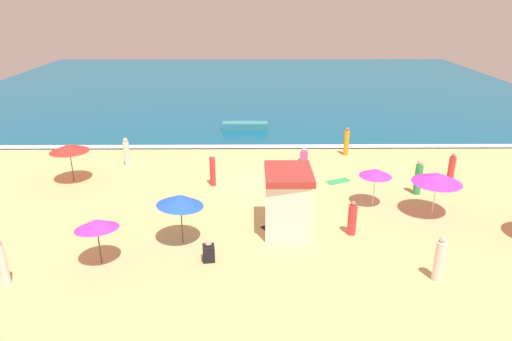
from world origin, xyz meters
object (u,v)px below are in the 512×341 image
(beach_umbrella_5, at_px, (376,172))
(beachgoer_3, at_px, (440,260))
(lifeguard_cabana, at_px, (288,200))
(beachgoer_5, at_px, (209,252))
(beachgoer_4, at_px, (451,168))
(beach_umbrella_3, at_px, (437,178))
(small_boat_0, at_px, (245,126))
(beach_umbrella_1, at_px, (69,148))
(beachgoer_7, at_px, (418,178))
(beach_umbrella_4, at_px, (180,200))
(beachgoer_0, at_px, (3,262))
(beach_umbrella_0, at_px, (96,224))
(beachgoer_1, at_px, (213,170))
(beachgoer_6, at_px, (127,153))
(beachgoer_9, at_px, (352,219))
(beachgoer_2, at_px, (346,142))
(beachgoer_8, at_px, (304,155))

(beach_umbrella_5, distance_m, beachgoer_3, 6.46)
(lifeguard_cabana, height_order, beachgoer_5, lifeguard_cabana)
(beachgoer_4, bearing_deg, beach_umbrella_3, -121.22)
(small_boat_0, bearing_deg, beach_umbrella_1, -133.10)
(beachgoer_4, height_order, small_boat_0, beachgoer_4)
(small_boat_0, bearing_deg, beachgoer_7, -52.46)
(beach_umbrella_1, bearing_deg, beach_umbrella_4, -44.03)
(beach_umbrella_1, bearing_deg, beachgoer_7, -5.68)
(beach_umbrella_4, relative_size, beachgoer_0, 1.45)
(beach_umbrella_0, height_order, small_boat_0, beach_umbrella_0)
(beach_umbrella_1, height_order, beach_umbrella_3, beach_umbrella_1)
(beachgoer_1, bearing_deg, beach_umbrella_0, -115.88)
(beachgoer_0, bearing_deg, beach_umbrella_1, 96.24)
(beach_umbrella_3, bearing_deg, beachgoer_0, -162.71)
(beachgoer_0, bearing_deg, beachgoer_6, 83.86)
(beach_umbrella_5, distance_m, beachgoer_6, 14.79)
(lifeguard_cabana, height_order, beach_umbrella_5, lifeguard_cabana)
(beach_umbrella_0, xyz_separation_m, beachgoer_4, (17.01, 8.25, -0.94))
(beach_umbrella_3, height_order, beachgoer_9, beach_umbrella_3)
(lifeguard_cabana, xyz_separation_m, beachgoer_2, (4.53, 10.09, -0.55))
(beachgoer_1, bearing_deg, beachgoer_3, -45.05)
(beachgoer_5, bearing_deg, beach_umbrella_1, 135.19)
(beachgoer_3, xyz_separation_m, beachgoer_9, (-2.48, 3.45, -0.10))
(beachgoer_1, xyz_separation_m, beachgoer_3, (8.96, -8.98, -0.05))
(beachgoer_0, bearing_deg, beachgoer_4, 25.65)
(lifeguard_cabana, distance_m, beach_umbrella_3, 7.18)
(beach_umbrella_0, relative_size, small_boat_0, 0.60)
(small_boat_0, bearing_deg, beachgoer_2, -40.77)
(beach_umbrella_1, bearing_deg, beachgoer_5, -44.81)
(beach_umbrella_1, distance_m, beachgoer_5, 11.78)
(beachgoer_1, height_order, small_boat_0, beachgoer_1)
(beach_umbrella_0, distance_m, small_boat_0, 19.26)
(beachgoer_1, xyz_separation_m, beachgoer_9, (6.49, -5.53, -0.15))
(beachgoer_4, height_order, beachgoer_9, beachgoer_4)
(beachgoer_2, bearing_deg, beachgoer_0, -136.81)
(beachgoer_6, bearing_deg, small_boat_0, 47.02)
(beachgoer_1, relative_size, beachgoer_4, 1.12)
(beach_umbrella_5, bearing_deg, beach_umbrella_4, -158.12)
(lifeguard_cabana, bearing_deg, beachgoer_1, 125.91)
(beach_umbrella_5, relative_size, beachgoer_0, 1.17)
(beachgoer_6, xyz_separation_m, beachgoer_9, (11.95, -8.64, -0.10))
(beachgoer_0, bearing_deg, beachgoer_1, 53.41)
(beach_umbrella_3, xyz_separation_m, beachgoer_2, (-2.48, 8.65, -1.01))
(beach_umbrella_3, bearing_deg, lifeguard_cabana, -168.38)
(beach_umbrella_4, height_order, beachgoer_1, beach_umbrella_4)
(beachgoer_3, bearing_deg, lifeguard_cabana, 143.72)
(beachgoer_3, xyz_separation_m, beachgoer_4, (4.29, 9.47, -0.08))
(beach_umbrella_5, bearing_deg, beachgoer_7, 27.52)
(beachgoer_1, relative_size, beachgoer_8, 2.20)
(beach_umbrella_1, bearing_deg, beach_umbrella_3, -12.98)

